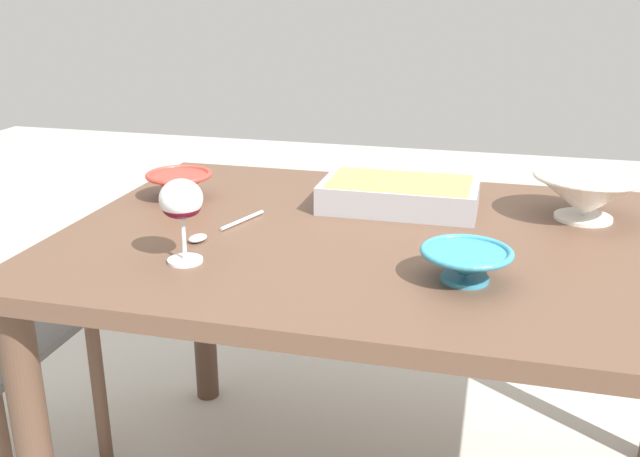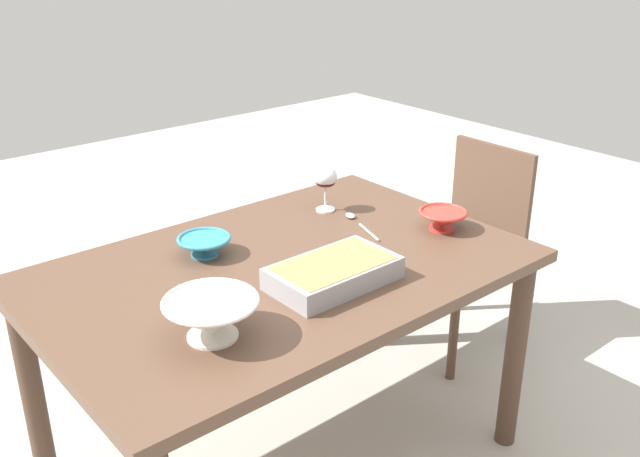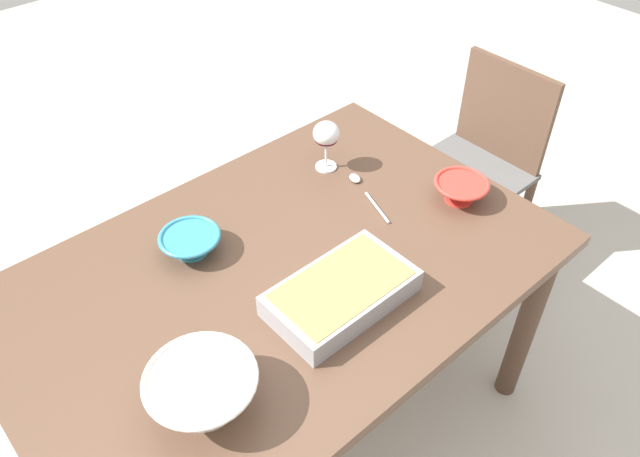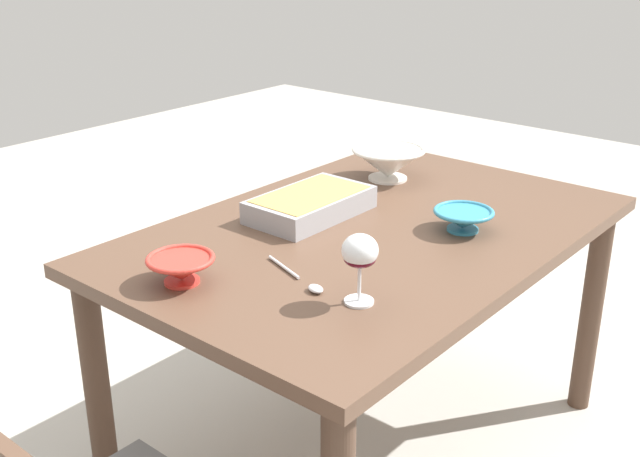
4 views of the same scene
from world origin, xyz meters
The scene contains 8 objects.
dining_table centered at (0.00, 0.00, 0.64)m, with size 1.42×0.93×0.73m.
chair centered at (1.07, 0.15, 0.46)m, with size 0.44×0.40×0.83m.
wine_glass centered at (0.38, 0.24, 0.84)m, with size 0.08×0.08×0.16m.
casserole_dish centered at (0.04, -0.19, 0.77)m, with size 0.36×0.20×0.07m.
mixing_bowl centered at (-0.14, 0.20, 0.77)m, with size 0.16×0.16×0.06m.
small_bowl centered at (-0.37, -0.21, 0.79)m, with size 0.23×0.23×0.10m.
serving_bowl centered at (0.56, -0.13, 0.77)m, with size 0.16×0.16×0.07m.
serving_spoon centered at (0.38, 0.09, 0.74)m, with size 0.09×0.23×0.01m.
Camera 2 is at (-1.13, -1.51, 1.65)m, focal length 40.06 mm.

